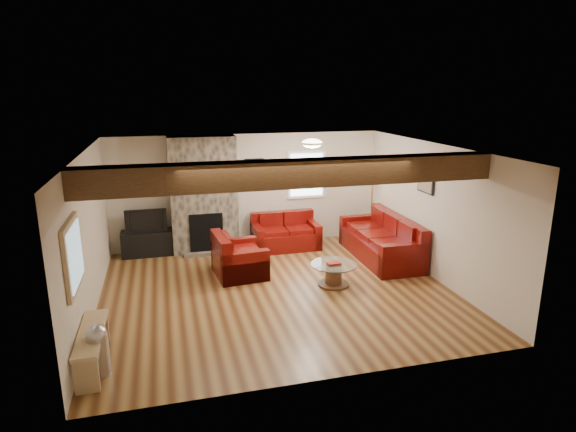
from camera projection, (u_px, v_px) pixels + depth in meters
name	position (u px, v px, depth m)	size (l,w,h in m)	color
room	(276.00, 223.00, 8.17)	(8.00, 8.00, 8.00)	#573017
oak_beam	(297.00, 173.00, 6.72)	(6.00, 0.36, 0.38)	#331D0F
chimney_breast	(204.00, 197.00, 10.25)	(1.40, 0.67, 2.50)	#37332A
back_window	(306.00, 175.00, 10.95)	(0.90, 0.08, 1.10)	white
hatch_window	(73.00, 255.00, 5.98)	(0.08, 1.00, 0.90)	tan
ceiling_dome	(312.00, 145.00, 8.92)	(0.40, 0.40, 0.18)	#ECE3C9
artwork_back	(254.00, 170.00, 10.62)	(0.42, 0.06, 0.52)	black
artwork_right	(425.00, 182.00, 9.04)	(0.06, 0.55, 0.42)	black
sofa_three	(380.00, 238.00, 10.01)	(2.31, 0.97, 0.89)	#440704
loveseat	(286.00, 231.00, 10.65)	(1.45, 0.83, 0.77)	#440704
armchair_red	(239.00, 254.00, 9.10)	(1.02, 0.89, 0.82)	#440704
coffee_table	(334.00, 274.00, 8.68)	(0.84, 0.84, 0.44)	#462A16
tv_cabinet	(148.00, 243.00, 10.24)	(1.07, 0.43, 0.54)	black
television	(146.00, 220.00, 10.10)	(0.85, 0.11, 0.49)	black
floor_lamp	(373.00, 181.00, 10.78)	(0.44, 0.44, 1.70)	#B5864B
pine_bench	(93.00, 349.00, 6.13)	(0.30, 1.28, 0.48)	tan
pedal_bin	(98.00, 350.00, 5.94)	(0.27, 0.27, 0.67)	#AEADB3
coal_bucket	(238.00, 251.00, 10.06)	(0.33, 0.33, 0.31)	slate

